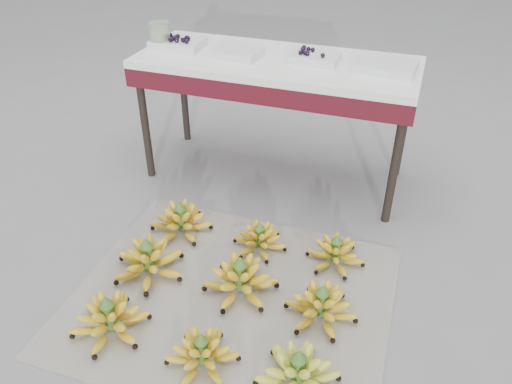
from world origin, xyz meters
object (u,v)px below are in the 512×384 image
(bunch_mid_right, at_px, (321,306))
(bunch_back_center, at_px, (260,239))
(bunch_back_left, at_px, (181,221))
(bunch_back_right, at_px, (335,253))
(bunch_front_left, at_px, (110,319))
(bunch_front_center, at_px, (202,354))
(glass_jar, at_px, (160,35))
(vendor_table, at_px, (276,74))
(tray_far_left, at_px, (178,43))
(tray_left, at_px, (236,52))
(bunch_mid_center, at_px, (241,280))
(newspaper_mat, at_px, (231,298))
(bunch_front_right, at_px, (298,373))
(tray_far_right, at_px, (386,66))
(bunch_mid_left, at_px, (149,261))
(tray_right, at_px, (314,57))

(bunch_mid_right, bearing_deg, bunch_back_center, 144.04)
(bunch_back_left, distance_m, bunch_back_right, 0.73)
(bunch_front_left, distance_m, bunch_front_center, 0.38)
(bunch_mid_right, bearing_deg, glass_jar, 145.68)
(bunch_front_center, bearing_deg, vendor_table, 94.20)
(tray_far_left, relative_size, glass_jar, 2.03)
(bunch_front_left, xyz_separation_m, tray_left, (0.04, 1.24, 0.62))
(bunch_front_left, xyz_separation_m, bunch_mid_center, (0.38, 0.35, 0.00))
(tray_far_left, bearing_deg, vendor_table, -0.07)
(bunch_mid_right, relative_size, bunch_back_right, 0.91)
(vendor_table, xyz_separation_m, tray_left, (-0.20, -0.03, 0.10))
(bunch_mid_center, xyz_separation_m, tray_left, (-0.35, 0.89, 0.62))
(bunch_front_center, height_order, tray_left, tray_left)
(newspaper_mat, height_order, bunch_front_center, bunch_front_center)
(bunch_front_center, distance_m, bunch_front_right, 0.33)
(bunch_front_right, height_order, tray_far_right, tray_far_right)
(bunch_front_left, bearing_deg, tray_far_right, 43.11)
(tray_far_right, bearing_deg, bunch_back_left, -140.29)
(bunch_front_right, xyz_separation_m, bunch_back_left, (-0.74, 0.63, -0.00))
(bunch_front_right, xyz_separation_m, bunch_back_center, (-0.35, 0.63, -0.01))
(bunch_front_right, bearing_deg, bunch_mid_left, 155.27)
(newspaper_mat, relative_size, bunch_front_left, 3.52)
(tray_left, xyz_separation_m, glass_jar, (-0.41, -0.01, 0.05))
(bunch_mid_center, bearing_deg, bunch_front_left, -140.34)
(bunch_mid_right, xyz_separation_m, glass_jar, (-1.10, 0.91, 0.67))
(bunch_mid_right, xyz_separation_m, bunch_back_right, (-0.01, 0.33, -0.01))
(bunch_front_center, xyz_separation_m, bunch_mid_left, (-0.40, 0.35, 0.01))
(bunch_front_left, relative_size, bunch_back_left, 1.00)
(bunch_front_left, height_order, vendor_table, vendor_table)
(bunch_mid_center, xyz_separation_m, bunch_back_right, (0.33, 0.30, -0.01))
(bunch_back_right, xyz_separation_m, vendor_table, (-0.48, 0.62, 0.53))
(tray_far_right, bearing_deg, vendor_table, -179.58)
(bunch_back_left, height_order, tray_right, tray_right)
(bunch_front_left, relative_size, glass_jar, 2.74)
(bunch_mid_left, distance_m, bunch_mid_right, 0.74)
(tray_far_left, bearing_deg, newspaper_mat, -55.80)
(bunch_back_left, distance_m, bunch_back_center, 0.39)
(tray_left, bearing_deg, vendor_table, 8.78)
(newspaper_mat, bearing_deg, tray_left, 108.99)
(tray_right, bearing_deg, bunch_mid_right, -72.65)
(tray_far_right, relative_size, glass_jar, 2.17)
(bunch_back_left, height_order, bunch_back_right, bunch_back_left)
(newspaper_mat, bearing_deg, tray_far_left, 124.20)
(vendor_table, xyz_separation_m, tray_far_right, (0.53, 0.00, 0.10))
(bunch_mid_right, xyz_separation_m, bunch_back_center, (-0.35, 0.31, -0.01))
(bunch_front_center, height_order, bunch_back_right, bunch_front_center)
(bunch_mid_left, relative_size, tray_far_right, 1.32)
(bunch_front_right, xyz_separation_m, tray_right, (-0.30, 1.29, 0.62))
(bunch_front_right, xyz_separation_m, tray_far_left, (-1.01, 1.27, 0.62))
(bunch_front_center, bearing_deg, tray_left, 102.95)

